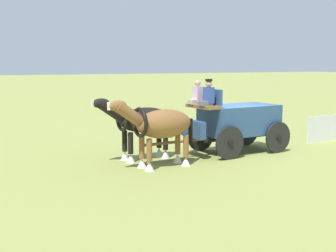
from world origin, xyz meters
The scene contains 5 objects.
ground_plane centered at (0.00, 0.00, 0.00)m, with size 220.00×220.00×0.00m, color olive.
show_wagon centered at (0.16, 0.01, 1.20)m, with size 5.79×2.15×2.77m.
draft_horse_near centered at (3.68, 0.99, 1.35)m, with size 2.98×1.10×2.22m.
draft_horse_off centered at (3.81, -0.31, 1.32)m, with size 2.99×1.03×2.19m.
sponsor_banner centered at (-5.19, -0.39, 0.55)m, with size 3.20×0.06×1.10m, color silver.
Camera 1 is at (9.33, 13.52, 3.33)m, focal length 46.99 mm.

